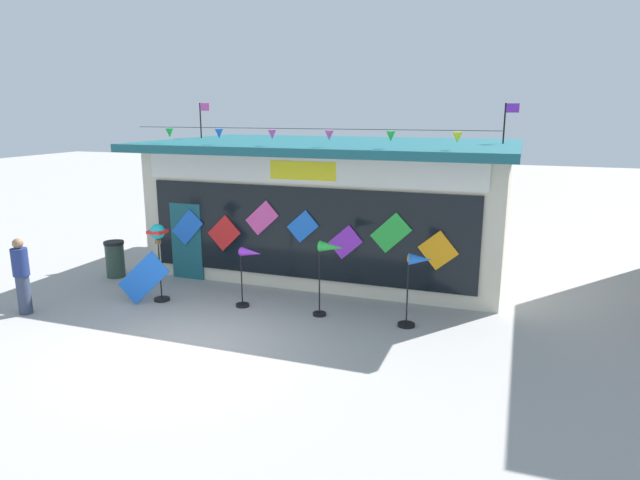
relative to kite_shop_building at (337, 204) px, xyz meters
The scene contains 9 objects.
ground_plane 6.58m from the kite_shop_building, 97.51° to the right, with size 80.00×80.00×0.00m, color #9E9B99.
kite_shop_building is the anchor object (origin of this frame).
wind_spinner_far_left 5.17m from the kite_shop_building, 123.83° to the right, with size 0.36×0.36×1.82m.
wind_spinner_left 4.14m from the kite_shop_building, 100.28° to the right, with size 0.68×0.30×1.38m.
wind_spinner_center_left 4.12m from the kite_shop_building, 74.05° to the right, with size 0.68×0.29×1.66m.
wind_spinner_center_right 4.95m from the kite_shop_building, 52.79° to the right, with size 0.65×0.35×1.56m.
person_near_camera 7.97m from the kite_shop_building, 130.80° to the right, with size 0.47×0.45×1.68m.
trash_bin 6.15m from the kite_shop_building, 149.25° to the right, with size 0.52×0.52×0.96m.
display_kite_on_ground 5.67m from the kite_shop_building, 123.73° to the right, with size 0.63×0.03×1.15m, color blue.
Camera 1 is at (5.62, -8.30, 4.32)m, focal length 31.18 mm.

